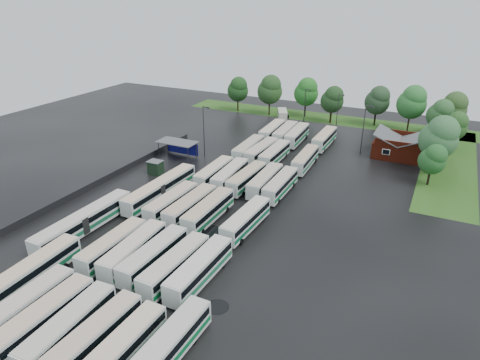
% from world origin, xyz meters
% --- Properties ---
extents(ground, '(160.00, 160.00, 0.00)m').
position_xyz_m(ground, '(0.00, 0.00, 0.00)').
color(ground, black).
rests_on(ground, ground).
extents(brick_building, '(10.07, 8.60, 5.39)m').
position_xyz_m(brick_building, '(24.00, 42.77, 1.87)').
color(brick_building, maroon).
rests_on(brick_building, ground).
extents(wash_shed, '(8.20, 4.20, 3.58)m').
position_xyz_m(wash_shed, '(-17.20, 22.02, 2.99)').
color(wash_shed, '#2D2D30').
rests_on(wash_shed, ground).
extents(utility_hut, '(2.70, 2.20, 2.62)m').
position_xyz_m(utility_hut, '(-16.20, 12.60, 1.32)').
color(utility_hut, black).
rests_on(utility_hut, ground).
extents(grass_strip_north, '(80.00, 10.00, 0.01)m').
position_xyz_m(grass_strip_north, '(2.00, 64.80, 0.01)').
color(grass_strip_north, '#2A5517').
rests_on(grass_strip_north, ground).
extents(grass_strip_east, '(10.00, 50.00, 0.01)m').
position_xyz_m(grass_strip_east, '(34.00, 42.80, 0.01)').
color(grass_strip_east, '#2A5517').
rests_on(grass_strip_east, ground).
extents(west_fence, '(0.10, 50.00, 1.20)m').
position_xyz_m(west_fence, '(-22.20, 8.00, 0.60)').
color(west_fence, '#2D2D30').
rests_on(west_fence, ground).
extents(bus_r0c0, '(2.59, 11.62, 3.23)m').
position_xyz_m(bus_r0c0, '(-4.51, -25.76, 1.77)').
color(bus_r0c0, silver).
rests_on(bus_r0c0, ground).
extents(bus_r0c1, '(2.52, 11.78, 3.28)m').
position_xyz_m(bus_r0c1, '(-1.35, -26.22, 1.80)').
color(bus_r0c1, silver).
rests_on(bus_r0c1, ground).
extents(bus_r0c2, '(2.93, 11.57, 3.19)m').
position_xyz_m(bus_r0c2, '(1.87, -25.98, 1.76)').
color(bus_r0c2, silver).
rests_on(bus_r0c2, ground).
extents(bus_r0c3, '(2.70, 11.40, 3.16)m').
position_xyz_m(bus_r0c3, '(5.04, -25.85, 1.74)').
color(bus_r0c3, silver).
rests_on(bus_r0c3, ground).
extents(bus_r0c4, '(2.52, 11.37, 3.16)m').
position_xyz_m(bus_r0c4, '(8.41, -26.13, 1.74)').
color(bus_r0c4, silver).
rests_on(bus_r0c4, ground).
extents(bus_r1c0, '(2.47, 11.29, 3.14)m').
position_xyz_m(bus_r1c0, '(-4.34, -12.60, 1.73)').
color(bus_r1c0, silver).
rests_on(bus_r1c0, ground).
extents(bus_r1c1, '(3.06, 11.74, 3.24)m').
position_xyz_m(bus_r1c1, '(-1.20, -12.28, 1.78)').
color(bus_r1c1, silver).
rests_on(bus_r1c1, ground).
extents(bus_r1c2, '(2.66, 11.61, 3.22)m').
position_xyz_m(bus_r1c2, '(1.86, -12.18, 1.77)').
color(bus_r1c2, silver).
rests_on(bus_r1c2, ground).
extents(bus_r1c3, '(2.86, 11.80, 3.26)m').
position_xyz_m(bus_r1c3, '(5.39, -12.69, 1.80)').
color(bus_r1c3, silver).
rests_on(bus_r1c3, ground).
extents(bus_r1c4, '(2.64, 11.86, 3.29)m').
position_xyz_m(bus_r1c4, '(8.52, -12.14, 1.81)').
color(bus_r1c4, silver).
rests_on(bus_r1c4, ground).
extents(bus_r2c0, '(2.74, 11.54, 3.19)m').
position_xyz_m(bus_r2c0, '(-4.53, 1.02, 1.76)').
color(bus_r2c0, silver).
rests_on(bus_r2c0, ground).
extents(bus_r2c1, '(2.70, 11.73, 3.25)m').
position_xyz_m(bus_r2c1, '(-1.21, 1.25, 1.79)').
color(bus_r2c1, silver).
rests_on(bus_r2c1, ground).
extents(bus_r2c2, '(2.54, 11.82, 3.29)m').
position_xyz_m(bus_r2c2, '(2.05, 1.13, 1.81)').
color(bus_r2c2, silver).
rests_on(bus_r2c2, ground).
extents(bus_r2c4, '(2.84, 11.49, 3.18)m').
position_xyz_m(bus_r2c4, '(8.28, 1.16, 1.75)').
color(bus_r2c4, silver).
rests_on(bus_r2c4, ground).
extents(bus_r3c0, '(2.65, 11.32, 3.14)m').
position_xyz_m(bus_r3c0, '(-4.46, 14.47, 1.72)').
color(bus_r3c0, silver).
rests_on(bus_r3c0, ground).
extents(bus_r3c1, '(3.00, 11.53, 3.18)m').
position_xyz_m(bus_r3c1, '(-1.28, 14.66, 1.75)').
color(bus_r3c1, silver).
rests_on(bus_r3c1, ground).
extents(bus_r3c2, '(2.85, 11.34, 3.13)m').
position_xyz_m(bus_r3c2, '(1.95, 14.77, 1.72)').
color(bus_r3c2, silver).
rests_on(bus_r3c2, ground).
extents(bus_r3c3, '(2.61, 11.40, 3.16)m').
position_xyz_m(bus_r3c3, '(5.34, 15.14, 1.74)').
color(bus_r3c3, silver).
rests_on(bus_r3c3, ground).
extents(bus_r3c4, '(2.45, 11.30, 3.14)m').
position_xyz_m(bus_r3c4, '(8.33, 14.77, 1.73)').
color(bus_r3c4, silver).
rests_on(bus_r3c4, ground).
extents(bus_r4c0, '(2.79, 11.72, 3.24)m').
position_xyz_m(bus_r4c0, '(-4.21, 28.69, 1.78)').
color(bus_r4c0, silver).
rests_on(bus_r4c0, ground).
extents(bus_r4c1, '(2.94, 11.70, 3.23)m').
position_xyz_m(bus_r4c1, '(-1.20, 28.45, 1.78)').
color(bus_r4c1, silver).
rests_on(bus_r4c1, ground).
extents(bus_r4c2, '(2.47, 11.49, 3.20)m').
position_xyz_m(bus_r4c2, '(1.89, 28.11, 1.76)').
color(bus_r4c2, silver).
rests_on(bus_r4c2, ground).
extents(bus_r4c4, '(2.78, 11.40, 3.15)m').
position_xyz_m(bus_r4c4, '(8.37, 28.09, 1.73)').
color(bus_r4c4, silver).
rests_on(bus_r4c4, ground).
extents(bus_r5c0, '(3.03, 11.94, 3.30)m').
position_xyz_m(bus_r5c0, '(-4.36, 42.09, 1.81)').
color(bus_r5c0, silver).
rests_on(bus_r5c0, ground).
extents(bus_r5c1, '(3.05, 11.89, 3.28)m').
position_xyz_m(bus_r5c1, '(-1.10, 42.08, 1.80)').
color(bus_r5c1, silver).
rests_on(bus_r5c1, ground).
extents(bus_r5c2, '(3.02, 11.97, 3.30)m').
position_xyz_m(bus_r5c2, '(1.86, 41.74, 1.82)').
color(bus_r5c2, silver).
rests_on(bus_r5c2, ground).
extents(bus_r5c4, '(2.53, 11.78, 3.28)m').
position_xyz_m(bus_r5c4, '(8.23, 42.04, 1.80)').
color(bus_r5c4, silver).
rests_on(bus_r5c4, ground).
extents(artic_bus_west_a, '(3.13, 17.05, 3.15)m').
position_xyz_m(artic_bus_west_a, '(-8.94, -22.97, 1.75)').
color(artic_bus_west_a, silver).
rests_on(artic_bus_west_a, ground).
extents(artic_bus_west_b, '(2.82, 17.30, 3.20)m').
position_xyz_m(artic_bus_west_b, '(-9.13, 4.49, 1.77)').
color(artic_bus_west_b, silver).
rests_on(artic_bus_west_b, ground).
extents(artic_bus_west_c, '(2.66, 17.38, 3.22)m').
position_xyz_m(artic_bus_west_c, '(-12.30, -9.57, 1.79)').
color(artic_bus_west_c, silver).
rests_on(artic_bus_west_c, ground).
extents(minibus, '(4.61, 6.62, 2.72)m').
position_xyz_m(minibus, '(-7.95, 58.14, 1.51)').
color(minibus, silver).
rests_on(minibus, ground).
extents(tree_north_0, '(5.99, 5.99, 9.92)m').
position_xyz_m(tree_north_0, '(-22.75, 61.18, 6.38)').
color(tree_north_0, '#312312').
rests_on(tree_north_0, ground).
extents(tree_north_1, '(6.82, 6.82, 11.30)m').
position_xyz_m(tree_north_1, '(-12.82, 60.91, 7.27)').
color(tree_north_1, '#2D2318').
rests_on(tree_north_1, ground).
extents(tree_north_2, '(6.55, 6.55, 10.85)m').
position_xyz_m(tree_north_2, '(-3.37, 63.87, 6.98)').
color(tree_north_2, black).
rests_on(tree_north_2, ground).
extents(tree_north_3, '(5.95, 5.95, 9.86)m').
position_xyz_m(tree_north_3, '(4.67, 60.93, 6.34)').
color(tree_north_3, black).
rests_on(tree_north_3, ground).
extents(tree_north_4, '(6.25, 6.25, 10.36)m').
position_xyz_m(tree_north_4, '(15.52, 63.78, 6.66)').
color(tree_north_4, black).
rests_on(tree_north_4, ground).
extents(tree_north_5, '(7.01, 7.01, 11.62)m').
position_xyz_m(tree_north_5, '(23.82, 61.99, 7.48)').
color(tree_north_5, '#302314').
rests_on(tree_north_5, ground).
extents(tree_north_6, '(6.60, 6.60, 10.93)m').
position_xyz_m(tree_north_6, '(32.85, 62.04, 7.03)').
color(tree_north_6, black).
rests_on(tree_north_6, ground).
extents(tree_east_0, '(4.74, 4.74, 7.84)m').
position_xyz_m(tree_east_0, '(30.95, 29.96, 5.04)').
color(tree_east_0, black).
rests_on(tree_east_0, ground).
extents(tree_east_1, '(6.99, 6.99, 11.58)m').
position_xyz_m(tree_east_1, '(31.29, 35.71, 7.45)').
color(tree_east_1, black).
rests_on(tree_east_1, ground).
extents(tree_east_2, '(4.94, 4.93, 8.17)m').
position_xyz_m(tree_east_2, '(31.76, 42.91, 5.25)').
color(tree_east_2, '#35251C').
rests_on(tree_east_2, ground).
extents(tree_east_3, '(5.32, 5.32, 8.81)m').
position_xyz_m(tree_east_3, '(33.83, 51.61, 5.67)').
color(tree_east_3, black).
rests_on(tree_east_3, ground).
extents(tree_east_4, '(5.83, 5.83, 9.65)m').
position_xyz_m(tree_east_4, '(30.49, 58.67, 6.20)').
color(tree_east_4, black).
rests_on(tree_east_4, ground).
extents(lamp_post_ne, '(1.63, 0.32, 10.59)m').
position_xyz_m(lamp_post_ne, '(16.72, 40.80, 6.15)').
color(lamp_post_ne, '#2D2D30').
rests_on(lamp_post_ne, ground).
extents(lamp_post_nw, '(1.65, 0.32, 10.74)m').
position_xyz_m(lamp_post_nw, '(-12.50, 24.86, 6.24)').
color(lamp_post_nw, '#2D2D30').
rests_on(lamp_post_nw, ground).
extents(lamp_post_back_w, '(1.48, 0.29, 9.58)m').
position_xyz_m(lamp_post_back_w, '(-0.82, 55.22, 5.56)').
color(lamp_post_back_w, '#2D2D30').
rests_on(lamp_post_back_w, ground).
extents(lamp_post_back_e, '(1.42, 0.28, 9.22)m').
position_xyz_m(lamp_post_back_e, '(7.79, 54.56, 5.35)').
color(lamp_post_back_e, '#2D2D30').
rests_on(lamp_post_back_e, ground).
extents(puddle_0, '(3.80, 3.80, 0.01)m').
position_xyz_m(puddle_0, '(-3.97, -22.18, 0.00)').
color(puddle_0, black).
rests_on(puddle_0, ground).
extents(puddle_1, '(3.79, 3.79, 0.01)m').
position_xyz_m(puddle_1, '(8.73, -24.42, 0.00)').
color(puddle_1, black).
rests_on(puddle_1, ground).
extents(puddle_2, '(5.95, 5.95, 0.01)m').
position_xyz_m(puddle_2, '(-10.02, -0.76, 0.00)').
color(puddle_2, black).
rests_on(puddle_2, ground).
extents(puddle_3, '(4.95, 4.95, 0.01)m').
position_xyz_m(puddle_3, '(3.07, -1.95, 0.00)').
color(puddle_3, black).
rests_on(puddle_3, ground).
extents(puddle_4, '(2.64, 2.64, 0.01)m').
position_xyz_m(puddle_4, '(12.57, -15.16, 0.00)').
color(puddle_4, black).
rests_on(puddle_4, ground).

